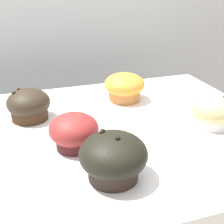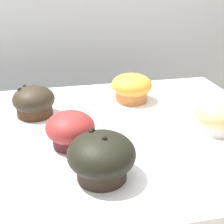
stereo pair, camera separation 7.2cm
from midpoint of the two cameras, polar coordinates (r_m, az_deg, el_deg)
name	(u,v)px [view 1 (the left image)]	position (r m, az deg, el deg)	size (l,w,h in m)	color
wall_back	(39,64)	(1.28, -14.73, 8.50)	(3.20, 0.10, 1.80)	#B2B7BC
muffin_front_center	(29,105)	(0.81, -17.46, 1.14)	(0.11, 0.11, 0.08)	#3C2616
muffin_back_left	(113,157)	(0.55, -3.53, -8.38)	(0.12, 0.12, 0.09)	#31241C
muffin_back_right	(214,111)	(0.77, 15.69, 0.11)	(0.11, 0.11, 0.08)	silver
muffin_front_left	(76,131)	(0.66, -9.68, -3.57)	(0.10, 0.10, 0.08)	#4A1D20
muffin_front_right	(124,87)	(0.89, -0.02, 4.60)	(0.12, 0.12, 0.08)	#C57A3E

